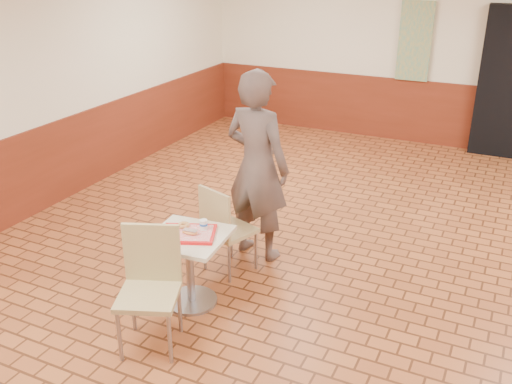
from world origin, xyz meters
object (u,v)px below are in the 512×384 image
at_px(customer, 257,166).
at_px(ring_donut, 184,225).
at_px(chair_main_back, 224,226).
at_px(serving_tray, 188,234).
at_px(long_john_donut, 190,232).
at_px(main_table, 189,258).
at_px(chair_main_front, 150,281).
at_px(paper_cup, 204,225).

distance_m(customer, ring_donut, 1.05).
distance_m(chair_main_back, serving_tray, 0.62).
bearing_deg(chair_main_back, long_john_donut, 110.35).
distance_m(ring_donut, long_john_donut, 0.15).
xyz_separation_m(main_table, customer, (0.14, 1.07, 0.50)).
relative_size(chair_main_front, long_john_donut, 6.76).
height_order(chair_main_back, ring_donut, chair_main_back).
distance_m(main_table, long_john_donut, 0.27).
xyz_separation_m(main_table, chair_main_front, (0.01, -0.58, 0.09)).
distance_m(main_table, paper_cup, 0.32).
xyz_separation_m(main_table, serving_tray, (0.00, 0.00, 0.23)).
distance_m(main_table, chair_main_front, 0.59).
height_order(chair_main_back, long_john_donut, chair_main_back).
bearing_deg(paper_cup, ring_donut, -168.63).
xyz_separation_m(chair_main_back, serving_tray, (-0.02, -0.59, 0.19)).
relative_size(ring_donut, long_john_donut, 0.74).
xyz_separation_m(main_table, ring_donut, (-0.09, 0.07, 0.26)).
xyz_separation_m(serving_tray, long_john_donut, (0.03, -0.02, 0.03)).
relative_size(customer, paper_cup, 21.93).
bearing_deg(paper_cup, customer, 86.97).
bearing_deg(chair_main_front, ring_donut, 76.75).
relative_size(customer, long_john_donut, 13.26).
bearing_deg(long_john_donut, serving_tray, 146.04).
height_order(chair_main_front, customer, customer).
xyz_separation_m(chair_main_front, long_john_donut, (0.03, 0.56, 0.17)).
xyz_separation_m(chair_main_back, paper_cup, (0.07, -0.48, 0.24)).
height_order(main_table, paper_cup, paper_cup).
bearing_deg(chair_main_front, customer, 63.70).
bearing_deg(main_table, chair_main_back, 87.92).
distance_m(long_john_donut, paper_cup, 0.14).
bearing_deg(customer, main_table, 91.53).
bearing_deg(long_john_donut, ring_donut, 142.85).
relative_size(chair_main_front, chair_main_back, 1.09).
relative_size(main_table, ring_donut, 6.25).
xyz_separation_m(main_table, chair_main_back, (0.02, 0.59, 0.05)).
relative_size(chair_main_front, paper_cup, 11.18).
xyz_separation_m(serving_tray, ring_donut, (-0.09, 0.07, 0.03)).
bearing_deg(customer, paper_cup, 96.09).
distance_m(chair_main_back, customer, 0.67).
relative_size(chair_main_front, serving_tray, 2.15).
height_order(chair_main_front, paper_cup, chair_main_front).
relative_size(chair_main_back, serving_tray, 1.97).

